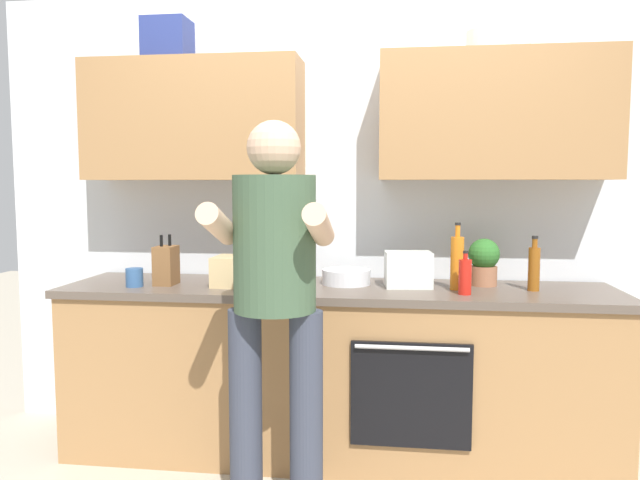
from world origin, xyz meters
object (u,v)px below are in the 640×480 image
object	(u,v)px
grocery_bag_bread	(232,271)
grocery_bag_produce	(408,269)
bottle_juice	(457,262)
bottle_hotsauce	(465,276)
cup_tea	(134,277)
bottle_syrup	(534,268)
person_standing	(275,289)
knife_block	(166,265)
mixing_bowl	(346,277)
bottle_water	(282,261)
potted_herb	(484,261)
bottle_wine	(276,256)

from	to	relation	value
grocery_bag_bread	grocery_bag_produce	xyz separation A→B (m)	(0.91, 0.09, 0.01)
bottle_juice	grocery_bag_produce	bearing A→B (deg)	168.58
grocery_bag_bread	bottle_hotsauce	bearing A→B (deg)	-4.55
bottle_juice	cup_tea	xyz separation A→B (m)	(-1.64, -0.13, -0.09)
bottle_syrup	cup_tea	size ratio (longest dim) A/B	2.87
person_standing	knife_block	world-z (taller)	person_standing
cup_tea	mixing_bowl	size ratio (longest dim) A/B	0.37
cup_tea	grocery_bag_produce	distance (m)	1.41
bottle_juice	cup_tea	size ratio (longest dim) A/B	3.54
grocery_bag_produce	cup_tea	bearing A→B (deg)	-172.74
person_standing	bottle_water	world-z (taller)	person_standing
bottle_hotsauce	bottle_water	bearing A→B (deg)	173.51
person_standing	grocery_bag_bread	bearing A→B (deg)	119.91
knife_block	potted_herb	xyz separation A→B (m)	(1.65, 0.19, 0.03)
mixing_bowl	bottle_juice	bearing A→B (deg)	-9.32
person_standing	grocery_bag_produce	distance (m)	0.89
bottle_water	mixing_bowl	bearing A→B (deg)	20.19
bottle_water	bottle_wine	xyz separation A→B (m)	(-0.08, 0.26, -0.01)
bottle_wine	mixing_bowl	size ratio (longest dim) A/B	1.16
bottle_water	bottle_juice	distance (m)	0.89
person_standing	grocery_bag_bread	world-z (taller)	person_standing
person_standing	bottle_wine	bearing A→B (deg)	101.16
bottle_water	potted_herb	world-z (taller)	bottle_water
bottle_hotsauce	grocery_bag_produce	world-z (taller)	bottle_hotsauce
person_standing	bottle_syrup	distance (m)	1.35
person_standing	bottle_wine	xyz separation A→B (m)	(-0.17, 0.88, 0.03)
person_standing	grocery_bag_bread	size ratio (longest dim) A/B	7.91
bottle_juice	bottle_syrup	world-z (taller)	bottle_juice
bottle_wine	grocery_bag_produce	size ratio (longest dim) A/B	1.27
cup_tea	knife_block	size ratio (longest dim) A/B	0.36
bottle_hotsauce	mixing_bowl	bearing A→B (deg)	159.28
cup_tea	grocery_bag_produce	bearing A→B (deg)	7.26
person_standing	bottle_hotsauce	xyz separation A→B (m)	(0.82, 0.52, -0.01)
bottle_juice	cup_tea	bearing A→B (deg)	-175.48
cup_tea	potted_herb	size ratio (longest dim) A/B	0.39
person_standing	cup_tea	bearing A→B (deg)	148.38
bottle_water	cup_tea	distance (m)	0.76
bottle_wine	grocery_bag_bread	size ratio (longest dim) A/B	1.40
mixing_bowl	person_standing	bearing A→B (deg)	-107.19
bottle_hotsauce	bottle_juice	distance (m)	0.14
potted_herb	grocery_bag_produce	distance (m)	0.41
bottle_wine	cup_tea	world-z (taller)	bottle_wine
grocery_bag_bread	grocery_bag_produce	distance (m)	0.91
bottle_juice	grocery_bag_bread	xyz separation A→B (m)	(-1.15, -0.04, -0.06)
grocery_bag_produce	mixing_bowl	bearing A→B (deg)	172.27
bottle_hotsauce	bottle_syrup	size ratio (longest dim) A/B	0.77
bottle_wine	bottle_syrup	size ratio (longest dim) A/B	1.09
bottle_water	mixing_bowl	world-z (taller)	bottle_water
bottle_hotsauce	bottle_wine	bearing A→B (deg)	160.06
mixing_bowl	grocery_bag_bread	distance (m)	0.60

